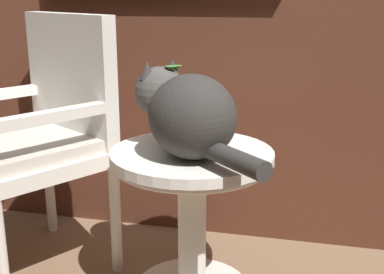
{
  "coord_description": "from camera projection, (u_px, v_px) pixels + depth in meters",
  "views": [
    {
      "loc": [
        0.48,
        -1.51,
        1.1
      ],
      "look_at": [
        0.09,
        0.14,
        0.62
      ],
      "focal_mm": 47.8,
      "sensor_mm": 36.0,
      "label": 1
    }
  ],
  "objects": [
    {
      "name": "cat",
      "position": [
        187.0,
        112.0,
        1.7
      ],
      "size": [
        0.53,
        0.51,
        0.3
      ],
      "color": "#33302D",
      "rests_on": "wicker_side_table"
    },
    {
      "name": "wicker_side_table",
      "position": [
        192.0,
        196.0,
        1.83
      ],
      "size": [
        0.57,
        0.57,
        0.57
      ],
      "color": "silver",
      "rests_on": "ground_plane"
    },
    {
      "name": "pewter_vase_with_ivy",
      "position": [
        176.0,
        119.0,
        1.84
      ],
      "size": [
        0.12,
        0.12,
        0.28
      ],
      "color": "slate",
      "rests_on": "wicker_side_table"
    },
    {
      "name": "wicker_chair",
      "position": [
        39.0,
        130.0,
        2.01
      ],
      "size": [
        0.75,
        0.74,
        1.02
      ],
      "color": "silver",
      "rests_on": "ground_plane"
    }
  ]
}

